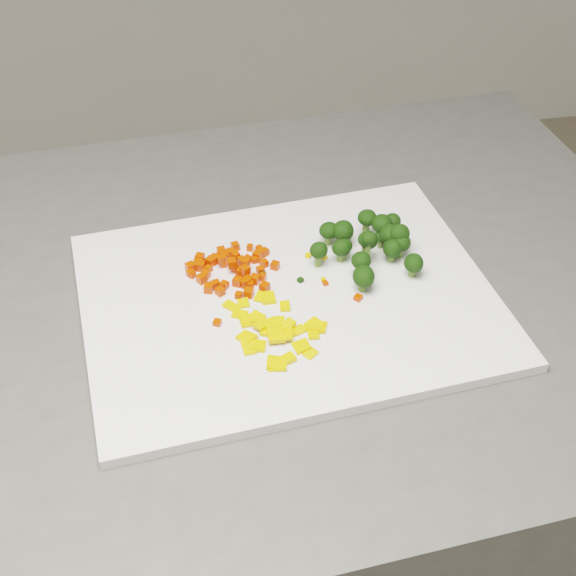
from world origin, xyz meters
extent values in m
cube|color=#4B4C49|center=(0.35, 0.14, 0.45)|extent=(1.15, 0.85, 0.90)
cube|color=white|center=(0.41, 0.10, 0.91)|extent=(0.50, 0.40, 0.01)
cube|color=red|center=(0.35, 0.11, 0.92)|extent=(0.01, 0.01, 0.01)
cube|color=red|center=(0.38, 0.19, 0.92)|extent=(0.01, 0.01, 0.01)
cube|color=red|center=(0.37, 0.13, 0.92)|extent=(0.01, 0.01, 0.01)
cube|color=red|center=(0.37, 0.15, 0.93)|extent=(0.01, 0.01, 0.01)
cube|color=red|center=(0.30, 0.17, 0.92)|extent=(0.01, 0.01, 0.01)
cube|color=red|center=(0.39, 0.18, 0.92)|extent=(0.01, 0.01, 0.01)
cube|color=red|center=(0.40, 0.15, 0.92)|extent=(0.01, 0.01, 0.01)
cube|color=red|center=(0.38, 0.17, 0.92)|extent=(0.01, 0.01, 0.01)
cube|color=red|center=(0.36, 0.20, 0.92)|extent=(0.01, 0.01, 0.01)
cube|color=red|center=(0.36, 0.14, 0.92)|extent=(0.01, 0.01, 0.01)
cube|color=red|center=(0.36, 0.16, 0.92)|extent=(0.01, 0.01, 0.01)
cube|color=red|center=(0.33, 0.17, 0.92)|extent=(0.01, 0.01, 0.01)
cube|color=red|center=(0.38, 0.13, 0.92)|extent=(0.01, 0.01, 0.01)
cube|color=red|center=(0.32, 0.18, 0.92)|extent=(0.01, 0.01, 0.01)
cube|color=red|center=(0.37, 0.12, 0.92)|extent=(0.01, 0.01, 0.01)
cube|color=red|center=(0.38, 0.17, 0.92)|extent=(0.01, 0.01, 0.01)
cube|color=red|center=(0.30, 0.17, 0.92)|extent=(0.01, 0.01, 0.01)
cube|color=red|center=(0.38, 0.17, 0.92)|extent=(0.01, 0.01, 0.01)
cube|color=red|center=(0.36, 0.17, 0.92)|extent=(0.01, 0.01, 0.01)
cube|color=red|center=(0.31, 0.17, 0.92)|extent=(0.01, 0.01, 0.01)
cube|color=red|center=(0.34, 0.17, 0.92)|extent=(0.01, 0.01, 0.01)
cube|color=red|center=(0.35, 0.15, 0.93)|extent=(0.01, 0.01, 0.01)
cube|color=red|center=(0.36, 0.14, 0.92)|extent=(0.01, 0.01, 0.01)
cube|color=red|center=(0.31, 0.14, 0.92)|extent=(0.01, 0.01, 0.01)
cube|color=red|center=(0.30, 0.15, 0.92)|extent=(0.01, 0.01, 0.01)
cube|color=red|center=(0.34, 0.18, 0.92)|extent=(0.01, 0.01, 0.01)
cube|color=red|center=(0.36, 0.11, 0.92)|extent=(0.01, 0.01, 0.01)
cube|color=red|center=(0.31, 0.16, 0.92)|extent=(0.01, 0.01, 0.01)
cube|color=red|center=(0.35, 0.15, 0.93)|extent=(0.01, 0.01, 0.01)
cube|color=red|center=(0.34, 0.18, 0.92)|extent=(0.01, 0.01, 0.01)
cube|color=red|center=(0.35, 0.15, 0.92)|extent=(0.01, 0.01, 0.01)
cube|color=red|center=(0.33, 0.12, 0.92)|extent=(0.01, 0.01, 0.01)
cube|color=red|center=(0.33, 0.17, 0.92)|extent=(0.01, 0.01, 0.01)
cube|color=red|center=(0.32, 0.12, 0.92)|extent=(0.01, 0.01, 0.01)
cube|color=red|center=(0.32, 0.13, 0.92)|extent=(0.01, 0.01, 0.01)
cube|color=red|center=(0.31, 0.17, 0.92)|extent=(0.01, 0.01, 0.01)
cube|color=red|center=(0.36, 0.18, 0.92)|extent=(0.01, 0.01, 0.01)
cube|color=red|center=(0.37, 0.13, 0.92)|extent=(0.01, 0.01, 0.01)
cube|color=red|center=(0.37, 0.17, 0.92)|extent=(0.01, 0.01, 0.01)
cube|color=red|center=(0.34, 0.18, 0.92)|extent=(0.01, 0.01, 0.01)
cube|color=red|center=(0.34, 0.17, 0.92)|extent=(0.01, 0.01, 0.01)
cube|color=red|center=(0.35, 0.15, 0.92)|extent=(0.01, 0.01, 0.01)
cube|color=red|center=(0.33, 0.13, 0.92)|extent=(0.01, 0.01, 0.01)
cube|color=red|center=(0.34, 0.18, 0.92)|extent=(0.01, 0.01, 0.01)
cube|color=red|center=(0.39, 0.18, 0.92)|extent=(0.01, 0.01, 0.01)
cube|color=red|center=(0.34, 0.19, 0.92)|extent=(0.01, 0.01, 0.01)
cube|color=red|center=(0.37, 0.13, 0.92)|extent=(0.01, 0.01, 0.01)
cube|color=red|center=(0.39, 0.19, 0.92)|extent=(0.01, 0.01, 0.01)
cube|color=red|center=(0.32, 0.16, 0.92)|extent=(0.01, 0.01, 0.01)
cube|color=red|center=(0.35, 0.18, 0.92)|extent=(0.01, 0.01, 0.01)
cube|color=red|center=(0.31, 0.18, 0.92)|extent=(0.01, 0.01, 0.01)
cube|color=red|center=(0.36, 0.13, 0.92)|extent=(0.01, 0.01, 0.01)
cube|color=red|center=(0.36, 0.15, 0.92)|extent=(0.01, 0.01, 0.01)
cube|color=red|center=(0.32, 0.15, 0.92)|extent=(0.01, 0.01, 0.01)
cube|color=red|center=(0.39, 0.16, 0.92)|extent=(0.01, 0.01, 0.01)
cube|color=red|center=(0.36, 0.15, 0.92)|extent=(0.01, 0.01, 0.01)
cube|color=red|center=(0.38, 0.15, 0.92)|extent=(0.01, 0.01, 0.01)
cube|color=red|center=(0.36, 0.14, 0.92)|extent=(0.01, 0.01, 0.01)
cube|color=red|center=(0.35, 0.13, 0.92)|extent=(0.01, 0.01, 0.01)
cube|color=red|center=(0.32, 0.16, 0.92)|extent=(0.01, 0.01, 0.01)
cube|color=red|center=(0.30, 0.15, 0.92)|extent=(0.01, 0.01, 0.01)
cube|color=red|center=(0.38, 0.17, 0.92)|extent=(0.01, 0.01, 0.01)
cube|color=red|center=(0.34, 0.13, 0.92)|extent=(0.01, 0.01, 0.01)
cube|color=red|center=(0.38, 0.11, 0.92)|extent=(0.01, 0.01, 0.01)
cube|color=#F8B70D|center=(0.39, 0.04, 0.92)|extent=(0.02, 0.02, 0.01)
cube|color=#F8B70D|center=(0.39, 0.00, 0.91)|extent=(0.02, 0.02, 0.01)
cube|color=#F8B70D|center=(0.42, 0.03, 0.91)|extent=(0.01, 0.02, 0.01)
cube|color=#F8B70D|center=(0.40, 0.05, 0.92)|extent=(0.02, 0.02, 0.01)
cube|color=#F8B70D|center=(0.43, 0.04, 0.91)|extent=(0.02, 0.02, 0.01)
cube|color=#F8B70D|center=(0.38, -0.01, 0.91)|extent=(0.02, 0.01, 0.01)
cube|color=#F8B70D|center=(0.39, 0.03, 0.92)|extent=(0.02, 0.02, 0.01)
cube|color=#F8B70D|center=(0.38, 0.10, 0.91)|extent=(0.02, 0.02, 0.01)
cube|color=#F8B70D|center=(0.39, 0.05, 0.92)|extent=(0.02, 0.02, 0.01)
cube|color=#F8B70D|center=(0.35, 0.04, 0.91)|extent=(0.02, 0.03, 0.01)
cube|color=#F8B70D|center=(0.38, 0.03, 0.92)|extent=(0.02, 0.02, 0.01)
cube|color=#F8B70D|center=(0.37, 0.04, 0.91)|extent=(0.02, 0.02, 0.01)
cube|color=#F8B70D|center=(0.40, 0.08, 0.91)|extent=(0.01, 0.02, 0.01)
cube|color=#F8B70D|center=(0.42, 0.00, 0.91)|extent=(0.02, 0.02, 0.01)
cube|color=#F8B70D|center=(0.35, 0.08, 0.91)|extent=(0.02, 0.02, 0.00)
cube|color=#F8B70D|center=(0.41, 0.01, 0.91)|extent=(0.02, 0.02, 0.01)
cube|color=#F8B70D|center=(0.37, 0.05, 0.92)|extent=(0.02, 0.02, 0.01)
cube|color=#F8B70D|center=(0.39, 0.10, 0.91)|extent=(0.02, 0.02, 0.01)
cube|color=#F8B70D|center=(0.40, 0.04, 0.91)|extent=(0.02, 0.02, 0.01)
cube|color=#F8B70D|center=(0.36, 0.09, 0.91)|extent=(0.01, 0.01, 0.01)
cube|color=#F8B70D|center=(0.37, 0.07, 0.91)|extent=(0.02, 0.02, 0.01)
cube|color=#F8B70D|center=(0.39, 0.03, 0.92)|extent=(0.02, 0.02, 0.00)
cube|color=#F8B70D|center=(0.36, 0.07, 0.91)|extent=(0.02, 0.02, 0.01)
cube|color=#F8B70D|center=(0.41, 0.04, 0.91)|extent=(0.02, 0.02, 0.01)
cube|color=#F8B70D|center=(0.35, 0.06, 0.91)|extent=(0.01, 0.02, 0.00)
cube|color=#F8B70D|center=(0.34, 0.09, 0.91)|extent=(0.02, 0.02, 0.00)
cube|color=#F8B70D|center=(0.38, 0.05, 0.92)|extent=(0.02, 0.02, 0.01)
cube|color=#F8B70D|center=(0.39, 0.04, 0.91)|extent=(0.02, 0.02, 0.01)
cube|color=#F8B70D|center=(0.39, 0.04, 0.91)|extent=(0.02, 0.02, 0.01)
cube|color=#F8B70D|center=(0.36, 0.02, 0.91)|extent=(0.02, 0.02, 0.01)
cube|color=#F8B70D|center=(0.38, 0.00, 0.91)|extent=(0.02, 0.02, 0.01)
cube|color=#F8B70D|center=(0.35, 0.02, 0.91)|extent=(0.02, 0.02, 0.01)
cube|color=#F8B70D|center=(0.43, 0.05, 0.91)|extent=(0.02, 0.02, 0.01)
cube|color=#F8B70D|center=(0.42, 0.04, 0.91)|extent=(0.02, 0.02, 0.01)
cube|color=black|center=(0.38, 0.14, 0.91)|extent=(0.01, 0.01, 0.00)
cube|color=black|center=(0.43, 0.12, 0.91)|extent=(0.01, 0.01, 0.00)
cube|color=#F8B70D|center=(0.44, 0.17, 0.91)|extent=(0.01, 0.01, 0.00)
cube|color=#F8B70D|center=(0.46, 0.16, 0.91)|extent=(0.01, 0.01, 0.01)
cube|color=#F8B70D|center=(0.45, 0.12, 0.91)|extent=(0.01, 0.01, 0.00)
cube|color=red|center=(0.45, 0.11, 0.91)|extent=(0.01, 0.01, 0.00)
cube|color=red|center=(0.49, 0.08, 0.92)|extent=(0.01, 0.01, 0.01)
cube|color=red|center=(0.32, 0.07, 0.92)|extent=(0.01, 0.01, 0.01)
camera|label=1|loc=(0.29, -0.58, 1.51)|focal=50.00mm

